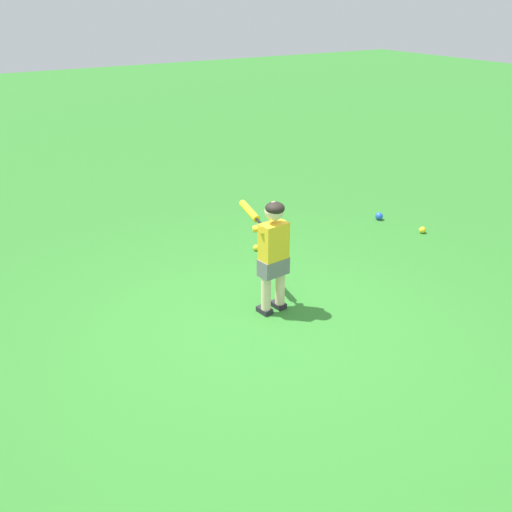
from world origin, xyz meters
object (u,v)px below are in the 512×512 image
at_px(play_ball_midfield, 379,216).
at_px(play_ball_center_lawn, 256,248).
at_px(play_ball_near_batter, 422,230).
at_px(child_batter, 272,246).

xyz_separation_m(play_ball_midfield, play_ball_center_lawn, (-1.91, -0.00, -0.01)).
height_order(play_ball_near_batter, play_ball_center_lawn, play_ball_near_batter).
bearing_deg(child_batter, play_ball_near_batter, 13.16).
relative_size(child_batter, play_ball_center_lawn, 14.98).
height_order(play_ball_midfield, play_ball_center_lawn, play_ball_midfield).
bearing_deg(play_ball_near_batter, play_ball_midfield, 102.11).
relative_size(play_ball_midfield, play_ball_near_batter, 1.22).
bearing_deg(play_ball_near_batter, play_ball_center_lawn, 162.86).
relative_size(child_batter, play_ball_near_batter, 13.16).
bearing_deg(child_batter, play_ball_midfield, 26.49).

